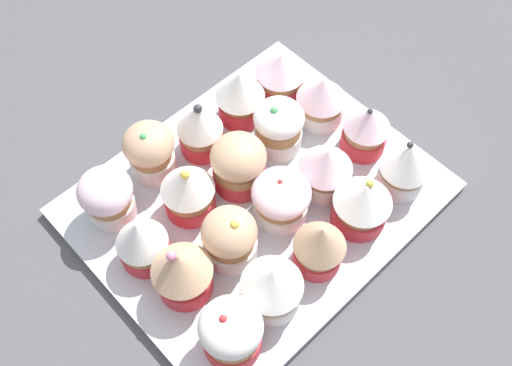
% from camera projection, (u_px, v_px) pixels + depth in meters
% --- Properties ---
extents(ground_plane, '(1.80, 1.80, 0.03)m').
position_uv_depth(ground_plane, '(256.00, 208.00, 0.70)').
color(ground_plane, '#4C4C51').
extents(baking_tray, '(0.32, 0.38, 0.01)m').
position_uv_depth(baking_tray, '(256.00, 199.00, 0.68)').
color(baking_tray, silver).
rests_on(baking_tray, ground_plane).
extents(cupcake_0, '(0.06, 0.06, 0.07)m').
position_uv_depth(cupcake_0, '(107.00, 196.00, 0.63)').
color(cupcake_0, white).
rests_on(cupcake_0, baking_tray).
extents(cupcake_1, '(0.06, 0.06, 0.07)m').
position_uv_depth(cupcake_1, '(142.00, 241.00, 0.60)').
color(cupcake_1, '#D1333D').
rests_on(cupcake_1, baking_tray).
extents(cupcake_2, '(0.06, 0.06, 0.08)m').
position_uv_depth(cupcake_2, '(182.00, 272.00, 0.58)').
color(cupcake_2, '#D1333D').
rests_on(cupcake_2, baking_tray).
extents(cupcake_3, '(0.06, 0.06, 0.08)m').
position_uv_depth(cupcake_3, '(231.00, 332.00, 0.55)').
color(cupcake_3, '#D1333D').
rests_on(cupcake_3, baking_tray).
extents(cupcake_4, '(0.06, 0.06, 0.08)m').
position_uv_depth(cupcake_4, '(150.00, 151.00, 0.66)').
color(cupcake_4, white).
rests_on(cupcake_4, baking_tray).
extents(cupcake_5, '(0.06, 0.06, 0.08)m').
position_uv_depth(cupcake_5, '(188.00, 189.00, 0.63)').
color(cupcake_5, '#D1333D').
rests_on(cupcake_5, baking_tray).
extents(cupcake_6, '(0.06, 0.06, 0.07)m').
position_uv_depth(cupcake_6, '(230.00, 238.00, 0.61)').
color(cupcake_6, white).
rests_on(cupcake_6, baking_tray).
extents(cupcake_7, '(0.06, 0.06, 0.08)m').
position_uv_depth(cupcake_7, '(272.00, 286.00, 0.58)').
color(cupcake_7, white).
rests_on(cupcake_7, baking_tray).
extents(cupcake_8, '(0.05, 0.05, 0.08)m').
position_uv_depth(cupcake_8, '(198.00, 129.00, 0.67)').
color(cupcake_8, '#D1333D').
rests_on(cupcake_8, baking_tray).
extents(cupcake_9, '(0.06, 0.06, 0.07)m').
position_uv_depth(cupcake_9, '(241.00, 162.00, 0.65)').
color(cupcake_9, '#D1333D').
rests_on(cupcake_9, baking_tray).
extents(cupcake_10, '(0.07, 0.07, 0.06)m').
position_uv_depth(cupcake_10, '(281.00, 198.00, 0.64)').
color(cupcake_10, white).
rests_on(cupcake_10, baking_tray).
extents(cupcake_11, '(0.06, 0.06, 0.07)m').
position_uv_depth(cupcake_11, '(320.00, 245.00, 0.60)').
color(cupcake_11, '#D1333D').
rests_on(cupcake_11, baking_tray).
extents(cupcake_12, '(0.06, 0.06, 0.08)m').
position_uv_depth(cupcake_12, '(240.00, 95.00, 0.70)').
color(cupcake_12, '#D1333D').
rests_on(cupcake_12, baking_tray).
extents(cupcake_13, '(0.06, 0.06, 0.07)m').
position_uv_depth(cupcake_13, '(278.00, 126.00, 0.68)').
color(cupcake_13, white).
rests_on(cupcake_13, baking_tray).
extents(cupcake_14, '(0.06, 0.06, 0.07)m').
position_uv_depth(cupcake_14, '(325.00, 168.00, 0.65)').
color(cupcake_14, white).
rests_on(cupcake_14, baking_tray).
extents(cupcake_15, '(0.06, 0.06, 0.07)m').
position_uv_depth(cupcake_15, '(362.00, 203.00, 0.63)').
color(cupcake_15, '#D1333D').
rests_on(cupcake_15, baking_tray).
extents(cupcake_16, '(0.06, 0.06, 0.06)m').
position_uv_depth(cupcake_16, '(280.00, 73.00, 0.73)').
color(cupcake_16, '#D1333D').
rests_on(cupcake_16, baking_tray).
extents(cupcake_17, '(0.06, 0.06, 0.07)m').
position_uv_depth(cupcake_17, '(321.00, 99.00, 0.71)').
color(cupcake_17, white).
rests_on(cupcake_17, baking_tray).
extents(cupcake_18, '(0.06, 0.06, 0.07)m').
position_uv_depth(cupcake_18, '(366.00, 129.00, 0.68)').
color(cupcake_18, '#D1333D').
rests_on(cupcake_18, baking_tray).
extents(cupcake_19, '(0.06, 0.06, 0.08)m').
position_uv_depth(cupcake_19, '(405.00, 167.00, 0.65)').
color(cupcake_19, white).
rests_on(cupcake_19, baking_tray).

